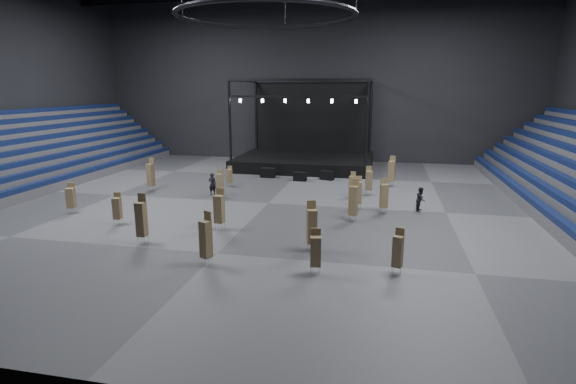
% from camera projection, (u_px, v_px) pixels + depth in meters
% --- Properties ---
extents(floor, '(50.00, 50.00, 0.00)m').
position_uv_depth(floor, '(268.00, 203.00, 33.04)').
color(floor, '#4A4A4D').
rests_on(floor, ground).
extents(wall_back, '(50.00, 0.20, 18.00)m').
position_uv_depth(wall_back, '(314.00, 81.00, 51.00)').
color(wall_back, black).
rests_on(wall_back, ground).
extents(wall_front, '(50.00, 0.20, 18.00)m').
position_uv_depth(wall_front, '(50.00, 58.00, 10.99)').
color(wall_front, black).
rests_on(wall_front, ground).
extents(bleachers_left, '(7.20, 40.00, 6.40)m').
position_uv_depth(bleachers_left, '(1.00, 169.00, 37.29)').
color(bleachers_left, '#4D4D50').
rests_on(bleachers_left, floor).
extents(stage, '(14.00, 10.00, 9.20)m').
position_uv_depth(stage, '(306.00, 153.00, 48.17)').
color(stage, black).
rests_on(stage, floor).
extents(truss_ring, '(12.30, 12.30, 5.15)m').
position_uv_depth(truss_ring, '(266.00, 16.00, 30.09)').
color(truss_ring, black).
rests_on(truss_ring, ceiling).
extents(flight_case_left, '(1.39, 0.75, 0.91)m').
position_uv_depth(flight_case_left, '(268.00, 173.00, 42.44)').
color(flight_case_left, black).
rests_on(flight_case_left, floor).
extents(flight_case_mid, '(1.22, 0.64, 0.80)m').
position_uv_depth(flight_case_mid, '(300.00, 177.00, 40.88)').
color(flight_case_mid, black).
rests_on(flight_case_mid, floor).
extents(flight_case_right, '(1.39, 1.01, 0.83)m').
position_uv_depth(flight_case_right, '(327.00, 175.00, 41.37)').
color(flight_case_right, black).
rests_on(flight_case_right, floor).
extents(chair_stack_0, '(0.56, 0.56, 2.29)m').
position_uv_depth(chair_stack_0, '(369.00, 180.00, 35.37)').
color(chair_stack_0, silver).
rests_on(chair_stack_0, floor).
extents(chair_stack_1, '(0.52, 0.52, 2.31)m').
position_uv_depth(chair_stack_1, '(358.00, 192.00, 31.27)').
color(chair_stack_1, silver).
rests_on(chair_stack_1, floor).
extents(chair_stack_2, '(0.61, 0.61, 2.09)m').
position_uv_depth(chair_stack_2, '(71.00, 197.00, 30.08)').
color(chair_stack_2, silver).
rests_on(chair_stack_2, floor).
extents(chair_stack_3, '(0.51, 0.51, 2.14)m').
position_uv_depth(chair_stack_3, '(220.00, 182.00, 34.84)').
color(chair_stack_3, silver).
rests_on(chair_stack_3, floor).
extents(chair_stack_4, '(0.55, 0.55, 2.12)m').
position_uv_depth(chair_stack_4, '(316.00, 250.00, 20.28)').
color(chair_stack_4, silver).
rests_on(chair_stack_4, floor).
extents(chair_stack_5, '(0.60, 0.60, 2.63)m').
position_uv_depth(chair_stack_5, '(206.00, 238.00, 21.30)').
color(chair_stack_5, silver).
rests_on(chair_stack_5, floor).
extents(chair_stack_6, '(0.60, 0.60, 2.63)m').
position_uv_depth(chair_stack_6, '(392.00, 171.00, 38.38)').
color(chair_stack_6, silver).
rests_on(chair_stack_6, floor).
extents(chair_stack_7, '(0.63, 0.63, 2.66)m').
position_uv_depth(chair_stack_7, '(312.00, 226.00, 23.16)').
color(chair_stack_7, silver).
rests_on(chair_stack_7, floor).
extents(chair_stack_8, '(0.45, 0.45, 1.77)m').
position_uv_depth(chair_stack_8, '(229.00, 175.00, 38.54)').
color(chair_stack_8, silver).
rests_on(chair_stack_8, floor).
extents(chair_stack_9, '(0.59, 0.59, 2.74)m').
position_uv_depth(chair_stack_9, '(353.00, 200.00, 28.30)').
color(chair_stack_9, silver).
rests_on(chair_stack_9, floor).
extents(chair_stack_10, '(0.52, 0.52, 2.02)m').
position_uv_depth(chair_stack_10, '(117.00, 208.00, 27.67)').
color(chair_stack_10, silver).
rests_on(chair_stack_10, floor).
extents(chair_stack_11, '(0.49, 0.49, 2.76)m').
position_uv_depth(chair_stack_11, '(141.00, 218.00, 24.29)').
color(chair_stack_11, silver).
rests_on(chair_stack_11, floor).
extents(chair_stack_12, '(0.56, 0.56, 2.71)m').
position_uv_depth(chair_stack_12, '(151.00, 174.00, 36.71)').
color(chair_stack_12, silver).
rests_on(chair_stack_12, floor).
extents(chair_stack_13, '(0.56, 0.56, 2.51)m').
position_uv_depth(chair_stack_13, '(219.00, 208.00, 26.66)').
color(chair_stack_13, silver).
rests_on(chair_stack_13, floor).
extents(chair_stack_14, '(0.53, 0.53, 2.16)m').
position_uv_depth(chair_stack_14, '(398.00, 251.00, 20.28)').
color(chair_stack_14, silver).
rests_on(chair_stack_14, floor).
extents(chair_stack_15, '(0.58, 0.58, 2.42)m').
position_uv_depth(chair_stack_15, '(384.00, 195.00, 30.13)').
color(chair_stack_15, silver).
rests_on(chair_stack_15, floor).
extents(chair_stack_16, '(0.52, 0.52, 2.05)m').
position_uv_depth(chair_stack_16, '(352.00, 184.00, 34.42)').
color(chair_stack_16, silver).
rests_on(chair_stack_16, floor).
extents(man_center, '(0.68, 0.48, 1.77)m').
position_uv_depth(man_center, '(212.00, 184.00, 35.41)').
color(man_center, black).
rests_on(man_center, floor).
extents(crew_member, '(0.87, 0.97, 1.65)m').
position_uv_depth(crew_member, '(421.00, 199.00, 30.84)').
color(crew_member, black).
rests_on(crew_member, floor).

